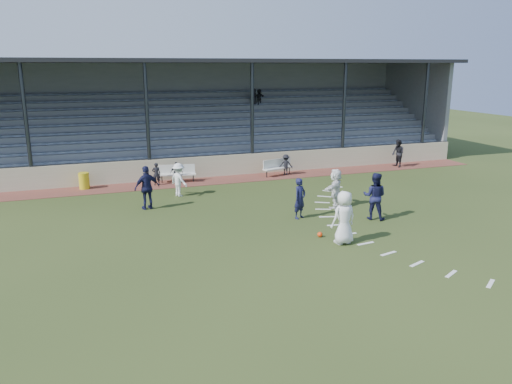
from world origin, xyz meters
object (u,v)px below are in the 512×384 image
player_white_lead (344,218)px  official (398,153)px  bench_left (177,172)px  trash_bin (84,181)px  football (320,235)px  bench_right (277,166)px  player_navy_lead (300,198)px

player_white_lead → official: 15.02m
bench_left → official: 13.89m
trash_bin → football: 13.56m
trash_bin → player_white_lead: player_white_lead is taller
bench_left → player_white_lead: 12.28m
bench_left → trash_bin: bench_left is taller
bench_right → football: (-2.51, -10.54, -0.49)m
football → player_navy_lead: size_ratio=0.11×
bench_left → player_white_lead: player_white_lead is taller
trash_bin → official: (18.72, -0.55, 0.44)m
bench_right → official: (8.03, -0.28, 0.30)m
bench_left → trash_bin: 4.85m
trash_bin → player_navy_lead: player_navy_lead is taller
trash_bin → football: bearing=-52.9°
bench_left → bench_right: 5.85m
bench_right → player_navy_lead: bearing=-122.7°
bench_left → bench_right: size_ratio=1.01×
player_white_lead → official: bearing=-139.6°
bench_right → player_navy_lead: 8.42m
bench_right → player_navy_lead: (-2.25, -8.11, 0.28)m
trash_bin → bench_right: bearing=-1.5°
player_white_lead → football: bearing=-69.3°
player_white_lead → player_navy_lead: (-0.22, 3.32, -0.11)m
trash_bin → official: size_ratio=0.49×
bench_right → trash_bin: bearing=161.3°
official → player_white_lead: bearing=-40.8°
bench_right → player_white_lead: (-2.03, -11.43, 0.39)m
player_navy_lead → official: bearing=8.9°
player_navy_lead → football: bearing=-124.4°
bench_left → football: size_ratio=10.38×
bench_right → football: bench_right is taller
football → official: (10.54, 10.26, 0.78)m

